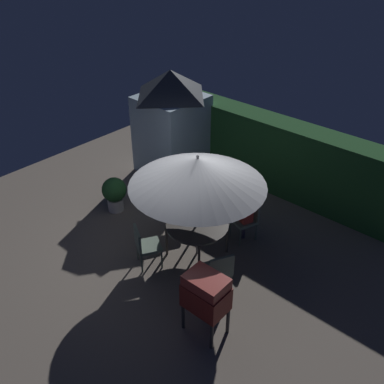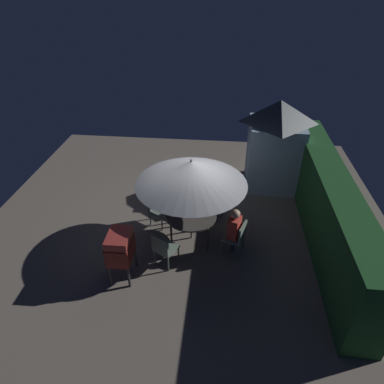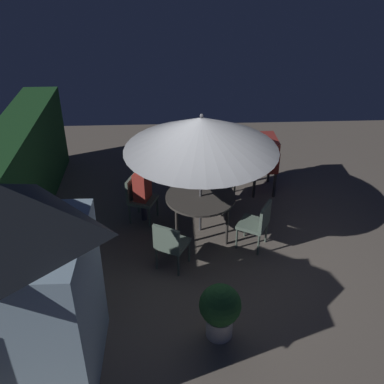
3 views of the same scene
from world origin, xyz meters
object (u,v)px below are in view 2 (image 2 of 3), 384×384
chair_far_side (215,200)px  patio_umbrella (191,173)px  chair_near_shed (237,236)px  patio_table (191,217)px  chair_toward_house (164,248)px  garden_shed (275,144)px  bbq_grill (120,247)px  chair_toward_hedge (158,207)px  person_in_red (234,227)px  potted_plant_by_shed (196,173)px

chair_far_side → patio_umbrella: bearing=-28.0°
patio_umbrella → chair_near_shed: size_ratio=2.90×
patio_table → chair_toward_house: (0.99, -0.53, -0.17)m
garden_shed → bbq_grill: bearing=-40.2°
chair_toward_hedge → chair_toward_house: size_ratio=1.00×
patio_table → chair_toward_house: 1.14m
garden_shed → chair_near_shed: size_ratio=3.06×
patio_umbrella → person_in_red: bearing=69.6°
chair_toward_house → chair_near_shed: bearing=108.9°
patio_umbrella → chair_far_side: bearing=152.0°
patio_umbrella → chair_far_side: 1.86m
garden_shed → bbq_grill: 5.65m
patio_umbrella → chair_near_shed: patio_umbrella is taller
bbq_grill → potted_plant_by_shed: 4.11m
chair_near_shed → garden_shed: bearing=161.4°
chair_far_side → chair_toward_house: same height
chair_far_side → chair_toward_hedge: (0.51, -1.50, 0.00)m
garden_shed → chair_near_shed: bearing=-18.6°
garden_shed → chair_toward_house: garden_shed is taller
bbq_grill → garden_shed: bearing=139.8°
patio_umbrella → chair_toward_hedge: patio_umbrella is taller
patio_table → patio_umbrella: bearing=-161.6°
patio_umbrella → chair_toward_house: 1.82m
chair_toward_house → person_in_red: (-0.60, 1.59, 0.26)m
patio_umbrella → bbq_grill: patio_umbrella is taller
garden_shed → chair_toward_hedge: (2.35, -3.20, -0.89)m
potted_plant_by_shed → chair_toward_hedge: bearing=-23.3°
chair_near_shed → person_in_red: 0.28m
chair_near_shed → chair_toward_hedge: size_ratio=1.00×
chair_far_side → chair_toward_house: size_ratio=1.00×
patio_table → garden_shed: bearing=142.1°
chair_toward_hedge → person_in_red: size_ratio=0.71×
garden_shed → potted_plant_by_shed: size_ratio=3.24×
patio_table → chair_near_shed: bearing=69.6°
bbq_grill → person_in_red: size_ratio=0.95×
patio_table → person_in_red: person_in_red is taller
garden_shed → chair_near_shed: (3.31, -1.11, -0.89)m
chair_toward_hedge → patio_table: bearing=60.4°
chair_near_shed → chair_far_side: 1.58m
chair_near_shed → potted_plant_by_shed: chair_near_shed is taller
patio_umbrella → potted_plant_by_shed: 2.88m
garden_shed → person_in_red: garden_shed is taller
patio_table → chair_far_side: size_ratio=1.40×
patio_umbrella → bbq_grill: bearing=-44.5°
bbq_grill → chair_toward_house: bearing=116.0°
person_in_red → patio_umbrella: bearing=-110.4°
chair_near_shed → person_in_red: bearing=-110.4°
patio_table → potted_plant_by_shed: 2.49m
garden_shed → patio_table: 3.73m
patio_table → patio_umbrella: 1.27m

